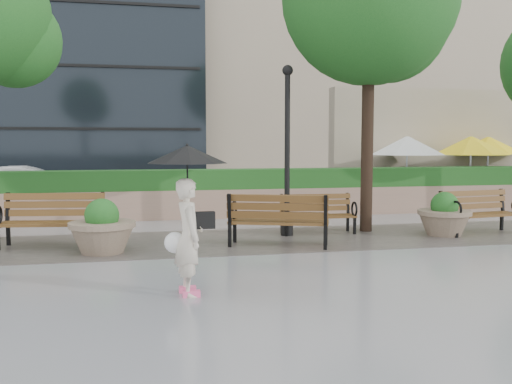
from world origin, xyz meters
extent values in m
plane|color=gray|center=(0.00, 0.00, 0.00)|extent=(100.00, 100.00, 0.00)
cube|color=#383330|center=(0.00, 3.00, 0.01)|extent=(28.00, 3.20, 0.01)
cube|color=#997662|center=(0.00, 7.00, 0.40)|extent=(24.00, 0.80, 0.80)
cube|color=#1B511B|center=(0.00, 7.00, 1.08)|extent=(24.00, 0.75, 0.55)
cube|color=tan|center=(9.50, 10.00, 2.00)|extent=(10.00, 0.60, 4.00)
cube|color=#1B511B|center=(9.00, 7.80, 0.45)|extent=(8.00, 0.50, 0.90)
cube|color=black|center=(0.00, 11.00, 0.00)|extent=(40.00, 7.00, 0.00)
cube|color=tan|center=(10.00, 23.00, 10.00)|extent=(18.00, 10.00, 20.00)
cube|color=brown|center=(-3.86, 2.99, 0.49)|extent=(2.08, 0.88, 0.06)
cube|color=brown|center=(-3.81, 3.30, 0.84)|extent=(2.01, 0.42, 0.47)
cube|color=black|center=(-3.85, 3.02, 0.26)|extent=(2.10, 0.99, 0.52)
torus|color=black|center=(-2.95, 2.66, 0.69)|extent=(0.11, 0.42, 0.41)
cube|color=brown|center=(0.64, 2.26, 0.49)|extent=(2.10, 1.27, 0.06)
cube|color=brown|center=(0.53, 1.96, 0.84)|extent=(1.94, 0.83, 0.47)
cube|color=black|center=(0.63, 2.22, 0.26)|extent=(2.14, 1.37, 0.52)
torus|color=black|center=(1.61, 2.11, 0.70)|extent=(0.20, 0.41, 0.41)
torus|color=black|center=(-0.18, 2.78, 0.70)|extent=(0.20, 0.41, 0.41)
cube|color=brown|center=(1.91, 3.51, 0.41)|extent=(1.71, 0.56, 0.05)
cube|color=brown|center=(1.91, 3.78, 0.71)|extent=(1.70, 0.16, 0.40)
cube|color=black|center=(1.91, 3.54, 0.22)|extent=(1.71, 0.65, 0.43)
torus|color=black|center=(1.10, 3.37, 0.58)|extent=(0.06, 0.35, 0.35)
torus|color=black|center=(2.70, 3.32, 0.58)|extent=(0.06, 0.35, 0.35)
cube|color=brown|center=(5.56, 2.72, 0.45)|extent=(1.91, 0.82, 0.05)
cube|color=brown|center=(5.52, 3.00, 0.77)|extent=(1.85, 0.39, 0.43)
cube|color=black|center=(5.56, 2.75, 0.24)|extent=(1.93, 0.92, 0.47)
torus|color=black|center=(4.72, 2.41, 0.64)|extent=(0.11, 0.38, 0.38)
cylinder|color=#7F6B56|center=(-2.83, 2.20, 0.56)|extent=(1.25, 1.25, 0.10)
sphere|color=#124116|center=(-2.83, 2.20, 0.73)|extent=(0.65, 0.65, 0.65)
cylinder|color=#7F6B56|center=(4.63, 2.73, 0.53)|extent=(1.19, 1.19, 0.10)
sphere|color=#124116|center=(4.63, 2.73, 0.69)|extent=(0.61, 0.61, 0.61)
cylinder|color=black|center=(1.15, 3.47, 1.82)|extent=(0.12, 0.12, 3.65)
cylinder|color=black|center=(1.15, 3.47, 0.15)|extent=(0.28, 0.28, 0.30)
sphere|color=black|center=(1.15, 3.47, 3.70)|extent=(0.24, 0.24, 0.24)
sphere|color=#124116|center=(-4.74, 4.60, 4.32)|extent=(2.05, 2.05, 2.05)
cylinder|color=black|center=(3.14, 3.67, 2.54)|extent=(0.28, 0.28, 5.08)
sphere|color=#124116|center=(3.74, 3.97, 4.93)|extent=(2.83, 2.83, 2.83)
cylinder|color=black|center=(6.59, 8.47, 0.05)|extent=(0.40, 0.40, 0.10)
cylinder|color=#99999E|center=(6.59, 8.47, 1.10)|extent=(0.06, 0.06, 2.20)
cone|color=white|center=(6.59, 8.47, 2.00)|extent=(2.50, 2.50, 0.60)
cylinder|color=black|center=(8.75, 8.19, 0.05)|extent=(0.40, 0.40, 0.10)
cylinder|color=#99999E|center=(8.75, 8.19, 1.10)|extent=(0.06, 0.06, 2.20)
cone|color=yellow|center=(8.75, 8.19, 2.00)|extent=(2.50, 2.50, 0.60)
cylinder|color=black|center=(10.21, 9.40, 0.05)|extent=(0.40, 0.40, 0.10)
cylinder|color=#99999E|center=(10.21, 9.40, 1.10)|extent=(0.06, 0.06, 2.20)
cone|color=yellow|center=(10.21, 9.40, 2.00)|extent=(2.50, 2.50, 0.60)
imported|color=silver|center=(-5.42, 9.71, 0.69)|extent=(4.27, 1.77, 1.37)
imported|color=beige|center=(-1.49, -1.09, 0.86)|extent=(0.50, 0.67, 1.73)
cube|color=#F2598C|center=(-1.50, -0.97, 0.04)|extent=(0.14, 0.25, 0.09)
cube|color=#F2598C|center=(-1.47, -1.23, 0.04)|extent=(0.14, 0.25, 0.09)
cube|color=black|center=(-1.28, -1.01, 1.03)|extent=(0.15, 0.33, 0.24)
sphere|color=white|center=(-1.67, -0.89, 0.70)|extent=(0.30, 0.30, 0.30)
cylinder|color=black|center=(-1.50, -1.04, 1.51)|extent=(0.02, 0.02, 0.92)
cone|color=black|center=(-1.50, -1.04, 1.94)|extent=(1.12, 1.12, 0.24)
camera|label=1|loc=(-2.20, -8.88, 2.11)|focal=40.00mm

